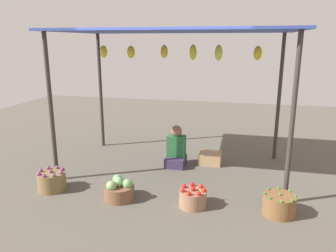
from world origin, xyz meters
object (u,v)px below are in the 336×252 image
(basket_cabbages, at_px, (119,190))
(vendor_person, at_px, (176,150))
(basket_red_tomatoes, at_px, (193,198))
(basket_green_chilies, at_px, (279,205))
(basket_purple_onions, at_px, (52,181))
(wooden_crate_near_vendor, at_px, (210,158))

(basket_cabbages, bearing_deg, vendor_person, 70.24)
(basket_red_tomatoes, xyz_separation_m, basket_green_chilies, (1.18, 0.04, 0.01))
(basket_cabbages, xyz_separation_m, basket_green_chilies, (2.30, 0.07, 0.00))
(basket_cabbages, bearing_deg, basket_green_chilies, 1.67)
(vendor_person, height_order, basket_purple_onions, vendor_person)
(vendor_person, xyz_separation_m, basket_green_chilies, (1.75, -1.47, -0.16))
(vendor_person, distance_m, basket_green_chilies, 2.29)
(vendor_person, relative_size, basket_cabbages, 1.70)
(basket_cabbages, relative_size, basket_red_tomatoes, 1.16)
(basket_red_tomatoes, bearing_deg, wooden_crate_near_vendor, 87.80)
(basket_red_tomatoes, xyz_separation_m, wooden_crate_near_vendor, (0.07, 1.74, -0.02))
(vendor_person, distance_m, wooden_crate_near_vendor, 0.69)
(basket_purple_onions, xyz_separation_m, basket_green_chilies, (3.46, 0.01, -0.01))
(vendor_person, height_order, basket_cabbages, vendor_person)
(basket_red_tomatoes, relative_size, basket_green_chilies, 0.89)
(basket_cabbages, relative_size, wooden_crate_near_vendor, 1.11)
(vendor_person, xyz_separation_m, basket_red_tomatoes, (0.56, -1.52, -0.17))
(basket_purple_onions, relative_size, basket_green_chilies, 0.99)
(basket_green_chilies, xyz_separation_m, wooden_crate_near_vendor, (-1.12, 1.70, -0.03))
(basket_red_tomatoes, distance_m, basket_green_chilies, 1.19)
(basket_red_tomatoes, bearing_deg, basket_cabbages, -178.79)
(basket_purple_onions, relative_size, basket_red_tomatoes, 1.11)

